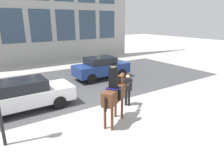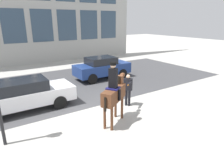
{
  "view_description": "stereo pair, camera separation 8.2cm",
  "coord_description": "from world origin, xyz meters",
  "px_view_note": "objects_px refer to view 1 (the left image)",
  "views": [
    {
      "loc": [
        -4.2,
        -7.62,
        4.17
      ],
      "look_at": [
        0.36,
        -0.83,
        1.54
      ],
      "focal_mm": 32.0,
      "sensor_mm": 36.0,
      "label": 1
    },
    {
      "loc": [
        -4.13,
        -7.67,
        4.17
      ],
      "look_at": [
        0.36,
        -0.83,
        1.54
      ],
      "focal_mm": 32.0,
      "sensor_mm": 36.0,
      "label": 2
    }
  ],
  "objects_px": {
    "pedestrian_bystander": "(128,88)",
    "street_car_near_lane": "(23,95)",
    "mounted_horse_lead": "(114,93)",
    "street_car_far_lane": "(101,67)"
  },
  "relations": [
    {
      "from": "street_car_near_lane",
      "to": "pedestrian_bystander",
      "type": "bearing_deg",
      "value": -27.87
    },
    {
      "from": "pedestrian_bystander",
      "to": "mounted_horse_lead",
      "type": "bearing_deg",
      "value": -0.24
    },
    {
      "from": "pedestrian_bystander",
      "to": "street_car_near_lane",
      "type": "xyz_separation_m",
      "value": [
        -4.45,
        2.35,
        -0.17
      ]
    },
    {
      "from": "pedestrian_bystander",
      "to": "street_car_near_lane",
      "type": "distance_m",
      "value": 5.03
    },
    {
      "from": "mounted_horse_lead",
      "to": "pedestrian_bystander",
      "type": "xyz_separation_m",
      "value": [
        1.57,
        1.09,
        -0.4
      ]
    },
    {
      "from": "pedestrian_bystander",
      "to": "street_car_near_lane",
      "type": "height_order",
      "value": "pedestrian_bystander"
    },
    {
      "from": "mounted_horse_lead",
      "to": "pedestrian_bystander",
      "type": "height_order",
      "value": "mounted_horse_lead"
    },
    {
      "from": "mounted_horse_lead",
      "to": "street_car_near_lane",
      "type": "bearing_deg",
      "value": 96.83
    },
    {
      "from": "pedestrian_bystander",
      "to": "street_car_far_lane",
      "type": "xyz_separation_m",
      "value": [
        1.46,
        5.0,
        -0.12
      ]
    },
    {
      "from": "street_car_near_lane",
      "to": "street_car_far_lane",
      "type": "bearing_deg",
      "value": 24.21
    }
  ]
}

